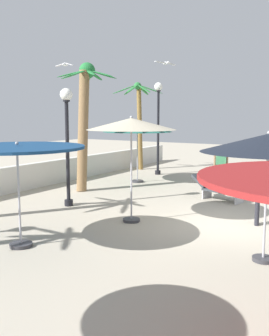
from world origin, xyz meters
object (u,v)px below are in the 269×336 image
(lamp_post_0, at_px, (158,115))
(palm_tree_1, at_px, (84,111))
(guest_2, at_px, (221,166))
(seagull_1, at_px, (65,65))
(patio_umbrella_1, at_px, (137,127))
(lamp_post_2, at_px, (67,130))
(palm_tree_0, at_px, (139,114))
(patio_umbrella_5, at_px, (269,144))
(lounge_chair_0, at_px, (217,189))
(guest_0, at_px, (258,187))
(patio_umbrella_2, at_px, (17,152))
(seagull_0, at_px, (166,63))
(patio_umbrella_0, at_px, (131,125))

(lamp_post_0, bearing_deg, palm_tree_1, 173.86)
(guest_2, height_order, seagull_1, seagull_1)
(palm_tree_1, bearing_deg, patio_umbrella_1, -17.40)
(lamp_post_2, bearing_deg, palm_tree_0, 15.48)
(patio_umbrella_5, relative_size, guest_2, 1.68)
(palm_tree_0, distance_m, seagull_1, 4.54)
(palm_tree_0, bearing_deg, palm_tree_1, -169.56)
(lounge_chair_0, height_order, guest_0, guest_0)
(patio_umbrella_2, xyz_separation_m, guest_2, (8.72, -1.66, -1.20))
(lamp_post_0, bearing_deg, seagull_0, -133.11)
(patio_umbrella_1, relative_size, lounge_chair_0, 1.55)
(patio_umbrella_0, distance_m, patio_umbrella_5, 4.03)
(patio_umbrella_1, bearing_deg, palm_tree_0, 29.87)
(patio_umbrella_2, height_order, seagull_1, seagull_1)
(patio_umbrella_0, xyz_separation_m, lamp_post_0, (8.02, 3.44, 0.25))
(patio_umbrella_5, distance_m, lamp_post_2, 6.82)
(guest_0, bearing_deg, palm_tree_1, 78.45)
(palm_tree_1, bearing_deg, seagull_1, 49.75)
(patio_umbrella_0, xyz_separation_m, lounge_chair_0, (3.95, -1.08, -2.30))
(patio_umbrella_5, height_order, seagull_1, seagull_1)
(lounge_chair_0, bearing_deg, patio_umbrella_5, -151.11)
(patio_umbrella_0, height_order, seagull_1, seagull_1)
(patio_umbrella_0, height_order, seagull_0, seagull_0)
(lamp_post_2, relative_size, seagull_1, 3.29)
(patio_umbrella_5, distance_m, seagull_0, 11.09)
(patio_umbrella_5, height_order, guest_0, patio_umbrella_5)
(patio_umbrella_1, relative_size, palm_tree_1, 0.61)
(patio_umbrella_5, xyz_separation_m, lounge_chair_0, (5.05, 2.79, -2.01))
(guest_2, bearing_deg, lounge_chair_0, -164.94)
(lamp_post_2, bearing_deg, palm_tree_1, 26.81)
(guest_2, relative_size, seagull_1, 1.38)
(palm_tree_0, relative_size, palm_tree_1, 0.94)
(seagull_1, bearing_deg, lamp_post_2, -138.43)
(patio_umbrella_1, distance_m, patio_umbrella_2, 8.91)
(lamp_post_2, height_order, lounge_chair_0, lamp_post_2)
(lounge_chair_0, relative_size, guest_2, 1.22)
(lamp_post_0, bearing_deg, lamp_post_2, -174.84)
(patio_umbrella_0, distance_m, palm_tree_1, 4.97)
(palm_tree_0, bearing_deg, patio_umbrella_5, -138.23)
(guest_2, bearing_deg, patio_umbrella_2, 169.23)
(lamp_post_0, height_order, guest_2, lamp_post_0)
(palm_tree_0, distance_m, seagull_0, 3.66)
(patio_umbrella_5, bearing_deg, lounge_chair_0, 28.89)
(palm_tree_1, relative_size, seagull_1, 4.30)
(lamp_post_0, bearing_deg, lounge_chair_0, -132.03)
(lamp_post_2, height_order, seagull_0, seagull_0)
(patio_umbrella_2, height_order, palm_tree_0, palm_tree_0)
(guest_2, bearing_deg, lamp_post_0, 59.64)
(palm_tree_1, relative_size, lamp_post_0, 1.10)
(patio_umbrella_5, relative_size, guest_0, 1.56)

